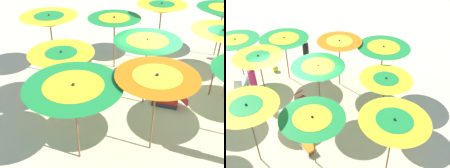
{
  "view_description": "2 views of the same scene",
  "coord_description": "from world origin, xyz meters",
  "views": [
    {
      "loc": [
        2.3,
        -7.79,
        5.57
      ],
      "look_at": [
        -1.31,
        -1.38,
        0.85
      ],
      "focal_mm": 43.97,
      "sensor_mm": 36.0,
      "label": 1
    },
    {
      "loc": [
        -7.43,
        3.92,
        7.43
      ],
      "look_at": [
        -1.11,
        -1.14,
        1.57
      ],
      "focal_mm": 41.54,
      "sensor_mm": 36.0,
      "label": 2
    }
  ],
  "objects": [
    {
      "name": "ground",
      "position": [
        0.0,
        0.0,
        -0.02
      ],
      "size": [
        37.07,
        37.07,
        0.04
      ],
      "primitive_type": "cube",
      "color": "beige"
    },
    {
      "name": "beach_umbrella_0",
      "position": [
        -0.95,
        -3.76,
        2.05
      ],
      "size": [
        2.28,
        2.28,
        2.32
      ],
      "color": "brown",
      "rests_on": "ground"
    },
    {
      "name": "beach_umbrella_1",
      "position": [
        0.55,
        -2.56,
        2.14
      ],
      "size": [
        2.0,
        2.0,
        2.39
      ],
      "color": "brown",
      "rests_on": "ground"
    },
    {
      "name": "beach_umbrella_4",
      "position": [
        -2.48,
        -2.28,
        1.92
      ],
      "size": [
        1.95,
        1.95,
        2.14
      ],
      "color": "brown",
      "rests_on": "ground"
    },
    {
      "name": "beach_umbrella_5",
      "position": [
        -0.49,
        -0.69,
        2.1
      ],
      "size": [
        2.05,
        2.05,
        2.33
      ],
      "color": "brown",
      "rests_on": "ground"
    },
    {
      "name": "beach_umbrella_6",
      "position": [
        1.38,
        0.85,
        2.21
      ],
      "size": [
        1.97,
        1.97,
        2.47
      ],
      "color": "brown",
      "rests_on": "ground"
    },
    {
      "name": "beach_umbrella_8",
      "position": [
        -4.3,
        -0.61,
        2.16
      ],
      "size": [
        2.05,
        2.05,
        2.44
      ],
      "color": "brown",
      "rests_on": "ground"
    },
    {
      "name": "beach_umbrella_9",
      "position": [
        -2.53,
        0.98,
        1.93
      ],
      "size": [
        2.03,
        2.03,
        2.18
      ],
      "color": "brown",
      "rests_on": "ground"
    },
    {
      "name": "beach_umbrella_10",
      "position": [
        -1.21,
        2.41,
        2.28
      ],
      "size": [
        1.97,
        1.97,
        2.53
      ],
      "color": "brown",
      "rests_on": "ground"
    },
    {
      "name": "beach_umbrella_11",
      "position": [
        0.86,
        4.15,
        1.96
      ],
      "size": [
        2.22,
        2.22,
        2.23
      ],
      "color": "brown",
      "rests_on": "ground"
    },
    {
      "name": "lounger_1",
      "position": [
        -1.64,
        0.85,
        0.2
      ],
      "size": [
        1.32,
        0.42,
        0.58
      ],
      "rotation": [
        0.0,
        0.0,
        9.36
      ],
      "color": "silver",
      "rests_on": "ground"
    },
    {
      "name": "lounger_3",
      "position": [
        0.31,
        -0.48,
        0.19
      ],
      "size": [
        1.2,
        0.54,
        0.53
      ],
      "rotation": [
        0.0,
        0.0,
        3.34
      ],
      "color": "#333338",
      "rests_on": "ground"
    },
    {
      "name": "lounger_4",
      "position": [
        -3.24,
        -2.4,
        0.2
      ],
      "size": [
        1.31,
        0.79,
        0.55
      ],
      "rotation": [
        0.0,
        0.0,
        6.69
      ],
      "color": "#333338",
      "rests_on": "ground"
    }
  ]
}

